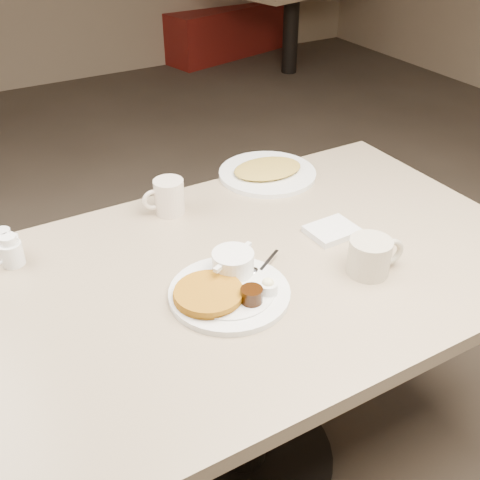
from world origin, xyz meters
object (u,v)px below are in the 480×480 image
coffee_mug_near (371,256)px  hash_plate (267,172)px  creamer_left (11,252)px  booth_back_right (227,9)px  diner_table (244,320)px  main_plate (228,286)px  creamer_right (4,245)px  coffee_mug_far (168,197)px

coffee_mug_near → hash_plate: size_ratio=0.47×
creamer_left → booth_back_right: (2.67, 3.73, -0.38)m
hash_plate → booth_back_right: 4.11m
diner_table → main_plate: bearing=-140.9°
diner_table → hash_plate: (0.31, 0.39, 0.18)m
coffee_mug_near → creamer_left: (-0.74, 0.46, -0.01)m
diner_table → booth_back_right: bearing=61.6°
main_plate → creamer_left: bearing=137.6°
main_plate → creamer_right: size_ratio=4.46×
main_plate → coffee_mug_near: 0.35m
creamer_left → hash_plate: creamer_left is taller
diner_table → coffee_mug_near: (0.25, -0.16, 0.22)m
diner_table → main_plate: (-0.08, -0.07, 0.19)m
creamer_right → hash_plate: (0.81, 0.05, -0.02)m
creamer_left → creamer_right: 0.04m
diner_table → coffee_mug_near: coffee_mug_near is taller
coffee_mug_near → main_plate: bearing=163.9°
coffee_mug_near → hash_plate: 0.56m
coffee_mug_near → coffee_mug_far: (-0.30, 0.50, 0.00)m
main_plate → coffee_mug_near: (0.34, -0.10, 0.02)m
coffee_mug_near → creamer_right: bearing=146.1°
coffee_mug_near → hash_plate: coffee_mug_near is taller
hash_plate → diner_table: bearing=-128.8°
coffee_mug_far → hash_plate: coffee_mug_far is taller
main_plate → booth_back_right: size_ratio=0.20×
main_plate → coffee_mug_far: 0.41m
coffee_mug_far → hash_plate: (0.36, 0.05, -0.04)m
coffee_mug_near → creamer_right: coffee_mug_near is taller
creamer_right → diner_table: bearing=-34.4°
coffee_mug_far → creamer_right: 0.44m
diner_table → creamer_right: bearing=145.6°
creamer_left → creamer_right: same height
diner_table → hash_plate: bearing=51.2°
creamer_left → creamer_right: (-0.01, 0.04, -0.00)m
coffee_mug_near → diner_table: bearing=147.1°
main_plate → coffee_mug_near: coffee_mug_near is taller
booth_back_right → coffee_mug_far: bearing=-121.1°
diner_table → hash_plate: hash_plate is taller
main_plate → booth_back_right: bearing=61.1°
diner_table → coffee_mug_far: bearing=98.2°
diner_table → creamer_right: creamer_right is taller
creamer_right → booth_back_right: (2.68, 3.70, -0.38)m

